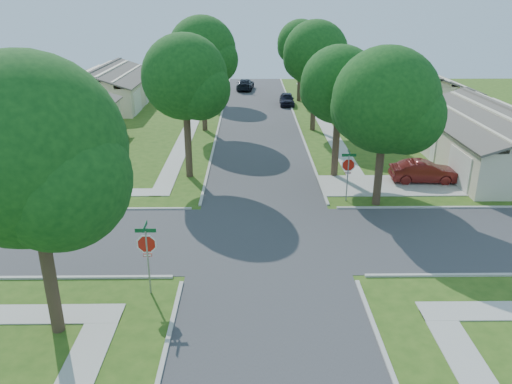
{
  "coord_description": "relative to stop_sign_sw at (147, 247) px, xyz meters",
  "views": [
    {
      "loc": [
        -0.76,
        -21.57,
        10.87
      ],
      "look_at": [
        -0.47,
        2.05,
        1.6
      ],
      "focal_mm": 35.0,
      "sensor_mm": 36.0,
      "label": 1
    }
  ],
  "objects": [
    {
      "name": "sidewalk_ne",
      "position": [
        10.8,
        30.7,
        -2.01
      ],
      "size": [
        1.2,
        40.0,
        0.04
      ],
      "primitive_type": "cube",
      "color": "#9E9B91",
      "rests_on": "ground"
    },
    {
      "name": "tree_w_far",
      "position": [
        0.05,
        38.71,
        3.48
      ],
      "size": [
        4.76,
        4.6,
        8.04
      ],
      "color": "#38281C",
      "rests_on": "ground"
    },
    {
      "name": "stop_sign_ne",
      "position": [
        9.4,
        9.4,
        0.0
      ],
      "size": [
        1.05,
        0.8,
        2.98
      ],
      "color": "gray",
      "rests_on": "ground"
    },
    {
      "name": "sidewalk_nw",
      "position": [
        -1.4,
        30.7,
        -2.01
      ],
      "size": [
        1.2,
        40.0,
        0.04
      ],
      "primitive_type": "cube",
      "color": "#9E9B91",
      "rests_on": "ground"
    },
    {
      "name": "house_ne_near",
      "position": [
        20.69,
        15.7,
        -0.51
      ],
      "size": [
        8.42,
        13.6,
        4.23
      ],
      "color": "beige",
      "rests_on": "ground"
    },
    {
      "name": "house_nw_near",
      "position": [
        -11.29,
        19.7,
        -0.51
      ],
      "size": [
        8.42,
        13.6,
        4.23
      ],
      "color": "beige",
      "rests_on": "ground"
    },
    {
      "name": "car_curb_west",
      "position": [
        3.36,
        45.9,
        -1.35
      ],
      "size": [
        2.34,
        4.83,
        1.35
      ],
      "primitive_type": "imported",
      "rotation": [
        0.0,
        0.0,
        3.04
      ],
      "color": "black",
      "rests_on": "ground"
    },
    {
      "name": "tree_e_far",
      "position": [
        9.45,
        38.71,
        3.95
      ],
      "size": [
        5.17,
        5.0,
        8.72
      ],
      "color": "#38281C",
      "rests_on": "ground"
    },
    {
      "name": "tree_w_mid",
      "position": [
        0.06,
        25.71,
        4.46
      ],
      "size": [
        5.8,
        5.6,
        9.56
      ],
      "color": "#38281C",
      "rests_on": "ground"
    },
    {
      "name": "tree_sw_corner",
      "position": [
        -2.74,
        -2.29,
        4.23
      ],
      "size": [
        6.21,
        6.0,
        9.55
      ],
      "color": "#38281C",
      "rests_on": "ground"
    },
    {
      "name": "car_curb_east",
      "position": [
        7.9,
        36.39,
        -1.39
      ],
      "size": [
        1.59,
        3.81,
        1.29
      ],
      "primitive_type": "imported",
      "rotation": [
        0.0,
        0.0,
        -0.02
      ],
      "color": "black",
      "rests_on": "ground"
    },
    {
      "name": "tree_e_mid",
      "position": [
        9.46,
        25.71,
        4.22
      ],
      "size": [
        5.59,
        5.4,
        9.21
      ],
      "color": "#38281C",
      "rests_on": "ground"
    },
    {
      "name": "car_driveway",
      "position": [
        14.8,
        12.46,
        -1.35
      ],
      "size": [
        4.19,
        1.61,
        1.36
      ],
      "primitive_type": "imported",
      "rotation": [
        0.0,
        0.0,
        1.53
      ],
      "color": "#551411",
      "rests_on": "ground"
    },
    {
      "name": "house_nw_far",
      "position": [
        -11.29,
        36.7,
        -0.51
      ],
      "size": [
        8.42,
        13.6,
        4.23
      ],
      "color": "beige",
      "rests_on": "ground"
    },
    {
      "name": "driveway",
      "position": [
        12.6,
        11.8,
        -2.01
      ],
      "size": [
        8.8,
        3.6,
        0.05
      ],
      "primitive_type": "cube",
      "color": "#9E9B91",
      "rests_on": "ground"
    },
    {
      "name": "ground",
      "position": [
        4.7,
        4.7,
        -2.03
      ],
      "size": [
        100.0,
        100.0,
        0.0
      ],
      "primitive_type": "plane",
      "color": "#2D4E15",
      "rests_on": "ground"
    },
    {
      "name": "tree_e_near",
      "position": [
        9.45,
        13.71,
        3.61
      ],
      "size": [
        4.97,
        4.8,
        8.28
      ],
      "color": "#38281C",
      "rests_on": "ground"
    },
    {
      "name": "house_ne_far",
      "position": [
        20.69,
        33.7,
        -0.51
      ],
      "size": [
        8.42,
        13.6,
        4.23
      ],
      "color": "beige",
      "rests_on": "ground"
    },
    {
      "name": "road_ns",
      "position": [
        4.7,
        4.7,
        -2.03
      ],
      "size": [
        7.0,
        100.0,
        0.02
      ],
      "primitive_type": "cube",
      "color": "#333335",
      "rests_on": "ground"
    },
    {
      "name": "tree_ne_corner",
      "position": [
        11.06,
        8.91,
        3.56
      ],
      "size": [
        5.8,
        5.6,
        8.66
      ],
      "color": "#38281C",
      "rests_on": "ground"
    },
    {
      "name": "tree_w_near",
      "position": [
        0.06,
        13.71,
        4.08
      ],
      "size": [
        5.38,
        5.2,
        8.97
      ],
      "color": "#38281C",
      "rests_on": "ground"
    },
    {
      "name": "stop_sign_sw",
      "position": [
        0.0,
        0.0,
        0.0
      ],
      "size": [
        1.05,
        0.8,
        2.98
      ],
      "color": "gray",
      "rests_on": "ground"
    }
  ]
}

